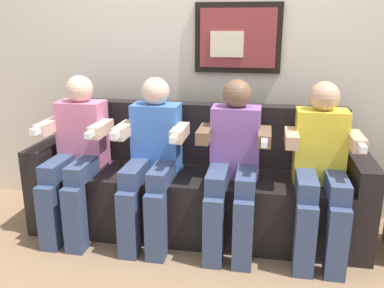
{
  "coord_description": "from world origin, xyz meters",
  "views": [
    {
      "loc": [
        0.46,
        -2.36,
        1.46
      ],
      "look_at": [
        0.0,
        0.15,
        0.7
      ],
      "focal_mm": 38.28,
      "sensor_mm": 36.0,
      "label": 1
    }
  ],
  "objects_px": {
    "couch": "(196,189)",
    "person_left_center": "(152,155)",
    "person_rightmost": "(321,165)",
    "person_leftmost": "(76,151)",
    "person_right_center": "(234,160)"
  },
  "relations": [
    {
      "from": "couch",
      "to": "person_left_center",
      "type": "xyz_separation_m",
      "value": [
        -0.27,
        -0.17,
        0.29
      ]
    },
    {
      "from": "couch",
      "to": "person_rightmost",
      "type": "xyz_separation_m",
      "value": [
        0.82,
        -0.17,
        0.29
      ]
    },
    {
      "from": "couch",
      "to": "person_left_center",
      "type": "height_order",
      "value": "person_left_center"
    },
    {
      "from": "person_leftmost",
      "to": "person_right_center",
      "type": "height_order",
      "value": "same"
    },
    {
      "from": "couch",
      "to": "person_rightmost",
      "type": "bearing_deg",
      "value": -11.62
    },
    {
      "from": "couch",
      "to": "person_leftmost",
      "type": "relative_size",
      "value": 2.1
    },
    {
      "from": "couch",
      "to": "person_rightmost",
      "type": "relative_size",
      "value": 2.1
    },
    {
      "from": "person_left_center",
      "to": "person_rightmost",
      "type": "distance_m",
      "value": 1.09
    },
    {
      "from": "person_right_center",
      "to": "person_rightmost",
      "type": "relative_size",
      "value": 1.0
    },
    {
      "from": "person_right_center",
      "to": "person_rightmost",
      "type": "height_order",
      "value": "same"
    },
    {
      "from": "couch",
      "to": "person_right_center",
      "type": "bearing_deg",
      "value": -31.64
    },
    {
      "from": "person_leftmost",
      "to": "person_right_center",
      "type": "distance_m",
      "value": 1.09
    },
    {
      "from": "person_rightmost",
      "to": "couch",
      "type": "bearing_deg",
      "value": 168.38
    },
    {
      "from": "person_right_center",
      "to": "couch",
      "type": "bearing_deg",
      "value": 148.36
    },
    {
      "from": "person_left_center",
      "to": "person_rightmost",
      "type": "height_order",
      "value": "same"
    }
  ]
}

